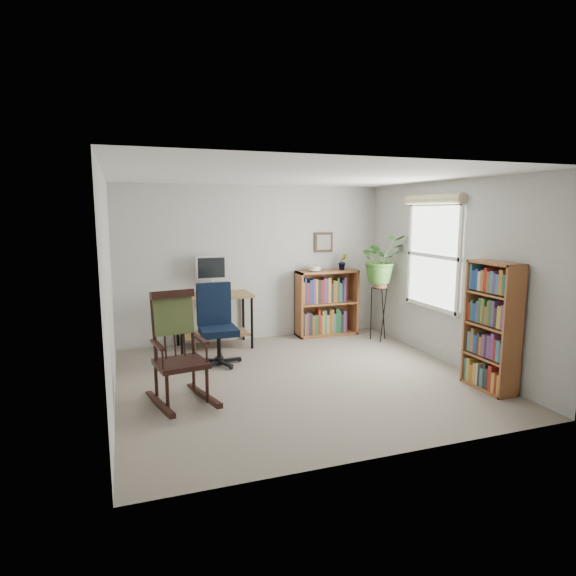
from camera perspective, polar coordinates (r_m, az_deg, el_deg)
name	(u,v)px	position (r m, az deg, el deg)	size (l,w,h in m)	color
floor	(299,378)	(5.93, 1.30, -10.65)	(4.20, 4.00, 0.00)	gray
ceiling	(300,176)	(5.60, 1.38, 13.16)	(4.20, 4.00, 0.00)	silver
wall_back	(254,263)	(7.53, -4.02, 2.93)	(4.20, 0.00, 2.40)	#B3B3AF
wall_front	(389,314)	(3.86, 11.83, -3.08)	(4.20, 0.00, 2.40)	#B3B3AF
wall_left	(109,290)	(5.29, -20.49, -0.21)	(0.00, 4.00, 2.40)	#B3B3AF
wall_right	(449,273)	(6.67, 18.50, 1.70)	(0.00, 4.00, 2.40)	#B3B3AF
window	(433,256)	(6.86, 16.79, 3.65)	(0.12, 1.20, 1.50)	white
desk	(214,321)	(7.22, -8.75, -3.87)	(1.11, 0.61, 0.80)	olive
monitor	(211,274)	(7.24, -9.08, 1.61)	(0.46, 0.16, 0.56)	silver
keyboard	(215,295)	(7.02, -8.65, -0.81)	(0.40, 0.15, 0.03)	black
office_chair	(218,324)	(6.36, -8.25, -4.30)	(0.59, 0.59, 1.08)	black
rocking_chair	(180,348)	(5.14, -12.65, -6.97)	(0.62, 1.03, 1.20)	black
low_bookshelf	(327,303)	(7.85, 4.61, -1.78)	(1.00, 0.33, 1.06)	brown
tall_bookshelf	(492,327)	(5.86, 23.03, -4.22)	(0.27, 0.64, 1.45)	brown
plant_stand	(379,310)	(7.63, 10.78, -2.53)	(0.27, 0.27, 0.98)	black
spider_plant	(382,236)	(7.49, 11.04, 6.12)	(1.69, 1.88, 1.46)	#356B25
potted_plant_small	(343,267)	(7.88, 6.50, 2.54)	(0.13, 0.24, 0.11)	#356B25
framed_picture	(324,242)	(7.86, 4.26, 5.43)	(0.32, 0.04, 0.32)	black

